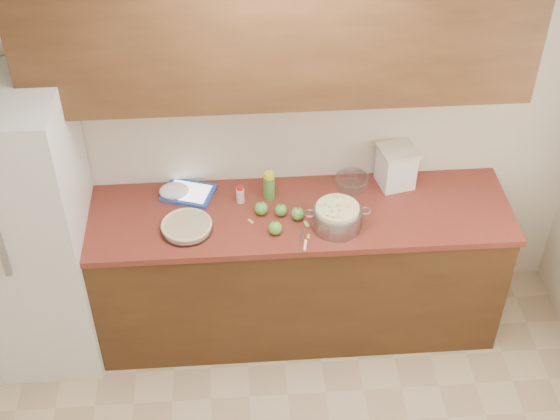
{
  "coord_description": "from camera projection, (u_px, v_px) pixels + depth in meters",
  "views": [
    {
      "loc": [
        -0.24,
        -1.88,
        3.79
      ],
      "look_at": [
        -0.01,
        1.43,
        0.98
      ],
      "focal_mm": 50.0,
      "sensor_mm": 36.0,
      "label": 1
    }
  ],
  "objects": [
    {
      "name": "peel_c",
      "position": [
        306.0,
        224.0,
        4.34
      ],
      "size": [
        0.03,
        0.05,
        0.0
      ],
      "primitive_type": "cube",
      "rotation": [
        0.0,
        0.0,
        -1.26
      ],
      "color": "#8EC15E",
      "rests_on": "counter_run"
    },
    {
      "name": "paper_towel",
      "position": [
        174.0,
        191.0,
        4.51
      ],
      "size": [
        0.19,
        0.16,
        0.07
      ],
      "primitive_type": "ellipsoid",
      "rotation": [
        0.0,
        0.0,
        -0.14
      ],
      "color": "white",
      "rests_on": "counter_run"
    },
    {
      "name": "mixing_bowl",
      "position": [
        352.0,
        181.0,
        4.57
      ],
      "size": [
        0.2,
        0.2,
        0.07
      ],
      "rotation": [
        0.0,
        0.0,
        -0.18
      ],
      "color": "silver",
      "rests_on": "counter_run"
    },
    {
      "name": "paring_knife",
      "position": [
        304.0,
        244.0,
        4.21
      ],
      "size": [
        0.05,
        0.17,
        0.02
      ],
      "rotation": [
        0.0,
        0.0,
        -0.18
      ],
      "color": "gray",
      "rests_on": "counter_run"
    },
    {
      "name": "fridge",
      "position": [
        23.0,
        231.0,
        4.33
      ],
      "size": [
        0.7,
        0.7,
        1.8
      ],
      "primitive_type": "cube",
      "color": "silver",
      "rests_on": "ground"
    },
    {
      "name": "peel_b",
      "position": [
        251.0,
        221.0,
        4.36
      ],
      "size": [
        0.04,
        0.04,
        0.0
      ],
      "primitive_type": "cube",
      "rotation": [
        0.0,
        0.0,
        -0.95
      ],
      "color": "#8EC15E",
      "rests_on": "counter_run"
    },
    {
      "name": "lemon_bottle",
      "position": [
        269.0,
        186.0,
        4.47
      ],
      "size": [
        0.07,
        0.07,
        0.18
      ],
      "rotation": [
        0.0,
        0.0,
        -0.04
      ],
      "color": "#4C8C38",
      "rests_on": "counter_run"
    },
    {
      "name": "colander",
      "position": [
        337.0,
        217.0,
        4.29
      ],
      "size": [
        0.37,
        0.28,
        0.14
      ],
      "rotation": [
        0.0,
        0.0,
        0.16
      ],
      "color": "gray",
      "rests_on": "counter_run"
    },
    {
      "name": "apple_center",
      "position": [
        281.0,
        210.0,
        4.38
      ],
      "size": [
        0.07,
        0.07,
        0.08
      ],
      "color": "#519F32",
      "rests_on": "counter_run"
    },
    {
      "name": "apple_front",
      "position": [
        275.0,
        228.0,
        4.26
      ],
      "size": [
        0.08,
        0.08,
        0.09
      ],
      "color": "#519F32",
      "rests_on": "counter_run"
    },
    {
      "name": "cinnamon_shaker",
      "position": [
        240.0,
        194.0,
        4.46
      ],
      "size": [
        0.05,
        0.05,
        0.11
      ],
      "rotation": [
        0.0,
        0.0,
        -0.01
      ],
      "color": "beige",
      "rests_on": "counter_run"
    },
    {
      "name": "pie",
      "position": [
        187.0,
        226.0,
        4.29
      ],
      "size": [
        0.29,
        0.29,
        0.05
      ],
      "rotation": [
        0.0,
        0.0,
        0.19
      ],
      "color": "silver",
      "rests_on": "counter_run"
    },
    {
      "name": "room_shell",
      "position": [
        308.0,
        382.0,
        3.05
      ],
      "size": [
        3.6,
        3.6,
        3.6
      ],
      "color": "tan",
      "rests_on": "ground"
    },
    {
      "name": "upper_cabinets",
      "position": [
        279.0,
        35.0,
        3.87
      ],
      "size": [
        2.6,
        0.34,
        0.7
      ],
      "primitive_type": "cube",
      "color": "brown",
      "rests_on": "room_shell"
    },
    {
      "name": "flour_canister",
      "position": [
        396.0,
        166.0,
        4.54
      ],
      "size": [
        0.24,
        0.24,
        0.25
      ],
      "rotation": [
        0.0,
        0.0,
        0.21
      ],
      "color": "silver",
      "rests_on": "counter_run"
    },
    {
      "name": "peel_a",
      "position": [
        308.0,
        236.0,
        4.27
      ],
      "size": [
        0.02,
        0.03,
        0.0
      ],
      "primitive_type": "cube",
      "rotation": [
        0.0,
        0.0,
        1.42
      ],
      "color": "#8EC15E",
      "rests_on": "counter_run"
    },
    {
      "name": "vanilla_bottle",
      "position": [
        269.0,
        191.0,
        4.49
      ],
      "size": [
        0.04,
        0.04,
        0.11
      ],
      "rotation": [
        0.0,
        0.0,
        -0.15
      ],
      "color": "black",
      "rests_on": "counter_run"
    },
    {
      "name": "tablet",
      "position": [
        189.0,
        193.0,
        4.54
      ],
      "size": [
        0.34,
        0.3,
        0.02
      ],
      "rotation": [
        0.0,
        0.0,
        -0.33
      ],
      "color": "#2144A1",
      "rests_on": "counter_run"
    },
    {
      "name": "apple_left",
      "position": [
        261.0,
        208.0,
        4.39
      ],
      "size": [
        0.08,
        0.08,
        0.09
      ],
      "color": "#519F32",
      "rests_on": "counter_run"
    },
    {
      "name": "counter_run",
      "position": [
        281.0,
        270.0,
        4.72
      ],
      "size": [
        2.64,
        0.68,
        0.92
      ],
      "color": "#492A14",
      "rests_on": "ground"
    },
    {
      "name": "apple_extra",
      "position": [
        298.0,
        214.0,
        4.36
      ],
      "size": [
        0.08,
        0.08,
        0.09
      ],
      "color": "#519F32",
      "rests_on": "counter_run"
    }
  ]
}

